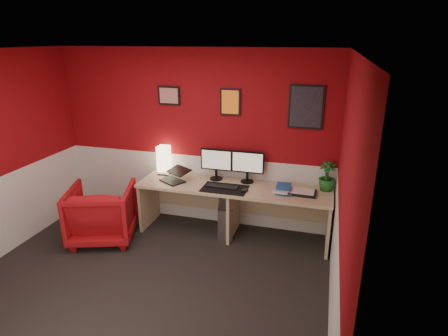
{
  "coord_description": "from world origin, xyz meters",
  "views": [
    {
      "loc": [
        1.82,
        -3.11,
        2.62
      ],
      "look_at": [
        0.6,
        1.21,
        1.05
      ],
      "focal_mm": 30.05,
      "sensor_mm": 36.0,
      "label": 1
    }
  ],
  "objects_px": {
    "desk": "(233,211)",
    "monitor_left": "(216,160)",
    "monitor_right": "(248,162)",
    "armchair": "(102,213)",
    "potted_plant": "(327,176)",
    "shoji_lamp": "(164,161)",
    "pc_tower": "(226,219)",
    "laptop": "(172,174)",
    "zen_tray": "(302,193)"
  },
  "relations": [
    {
      "from": "shoji_lamp",
      "to": "pc_tower",
      "type": "distance_m",
      "value": 1.22
    },
    {
      "from": "potted_plant",
      "to": "zen_tray",
      "type": "bearing_deg",
      "value": -144.61
    },
    {
      "from": "desk",
      "to": "armchair",
      "type": "bearing_deg",
      "value": -161.39
    },
    {
      "from": "desk",
      "to": "laptop",
      "type": "xyz_separation_m",
      "value": [
        -0.86,
        -0.06,
        0.47
      ]
    },
    {
      "from": "monitor_right",
      "to": "potted_plant",
      "type": "bearing_deg",
      "value": 0.09
    },
    {
      "from": "potted_plant",
      "to": "armchair",
      "type": "distance_m",
      "value": 3.02
    },
    {
      "from": "laptop",
      "to": "zen_tray",
      "type": "relative_size",
      "value": 0.94
    },
    {
      "from": "shoji_lamp",
      "to": "potted_plant",
      "type": "height_order",
      "value": "shoji_lamp"
    },
    {
      "from": "monitor_left",
      "to": "zen_tray",
      "type": "xyz_separation_m",
      "value": [
        1.21,
        -0.2,
        -0.28
      ]
    },
    {
      "from": "zen_tray",
      "to": "armchair",
      "type": "height_order",
      "value": "same"
    },
    {
      "from": "potted_plant",
      "to": "pc_tower",
      "type": "bearing_deg",
      "value": -171.75
    },
    {
      "from": "shoji_lamp",
      "to": "armchair",
      "type": "relative_size",
      "value": 0.48
    },
    {
      "from": "desk",
      "to": "potted_plant",
      "type": "distance_m",
      "value": 1.33
    },
    {
      "from": "monitor_right",
      "to": "shoji_lamp",
      "type": "bearing_deg",
      "value": 179.95
    },
    {
      "from": "monitor_left",
      "to": "desk",
      "type": "bearing_deg",
      "value": -32.98
    },
    {
      "from": "desk",
      "to": "shoji_lamp",
      "type": "bearing_deg",
      "value": 169.53
    },
    {
      "from": "monitor_left",
      "to": "monitor_right",
      "type": "height_order",
      "value": "same"
    },
    {
      "from": "monitor_left",
      "to": "pc_tower",
      "type": "height_order",
      "value": "monitor_left"
    },
    {
      "from": "laptop",
      "to": "armchair",
      "type": "xyz_separation_m",
      "value": [
        -0.82,
        -0.51,
        -0.46
      ]
    },
    {
      "from": "monitor_left",
      "to": "monitor_right",
      "type": "relative_size",
      "value": 1.0
    },
    {
      "from": "zen_tray",
      "to": "pc_tower",
      "type": "height_order",
      "value": "zen_tray"
    },
    {
      "from": "monitor_right",
      "to": "pc_tower",
      "type": "height_order",
      "value": "monitor_right"
    },
    {
      "from": "armchair",
      "to": "pc_tower",
      "type": "bearing_deg",
      "value": -179.06
    },
    {
      "from": "pc_tower",
      "to": "monitor_left",
      "type": "bearing_deg",
      "value": 122.58
    },
    {
      "from": "shoji_lamp",
      "to": "zen_tray",
      "type": "relative_size",
      "value": 1.14
    },
    {
      "from": "desk",
      "to": "zen_tray",
      "type": "height_order",
      "value": "zen_tray"
    },
    {
      "from": "shoji_lamp",
      "to": "pc_tower",
      "type": "xyz_separation_m",
      "value": [
        0.98,
        -0.19,
        -0.7
      ]
    },
    {
      "from": "monitor_left",
      "to": "zen_tray",
      "type": "height_order",
      "value": "monitor_left"
    },
    {
      "from": "shoji_lamp",
      "to": "armchair",
      "type": "xyz_separation_m",
      "value": [
        -0.59,
        -0.77,
        -0.55
      ]
    },
    {
      "from": "laptop",
      "to": "pc_tower",
      "type": "xyz_separation_m",
      "value": [
        0.75,
        0.07,
        -0.61
      ]
    },
    {
      "from": "potted_plant",
      "to": "armchair",
      "type": "relative_size",
      "value": 0.46
    },
    {
      "from": "shoji_lamp",
      "to": "potted_plant",
      "type": "xyz_separation_m",
      "value": [
        2.28,
        0.0,
        -0.01
      ]
    },
    {
      "from": "pc_tower",
      "to": "armchair",
      "type": "xyz_separation_m",
      "value": [
        -1.57,
        -0.58,
        0.16
      ]
    },
    {
      "from": "shoji_lamp",
      "to": "zen_tray",
      "type": "distance_m",
      "value": 2.01
    },
    {
      "from": "laptop",
      "to": "potted_plant",
      "type": "bearing_deg",
      "value": 38.46
    },
    {
      "from": "monitor_right",
      "to": "monitor_left",
      "type": "bearing_deg",
      "value": -179.1
    },
    {
      "from": "shoji_lamp",
      "to": "pc_tower",
      "type": "bearing_deg",
      "value": -10.89
    },
    {
      "from": "zen_tray",
      "to": "monitor_left",
      "type": "bearing_deg",
      "value": 170.78
    },
    {
      "from": "pc_tower",
      "to": "armchair",
      "type": "relative_size",
      "value": 0.54
    },
    {
      "from": "monitor_left",
      "to": "armchair",
      "type": "relative_size",
      "value": 0.69
    },
    {
      "from": "laptop",
      "to": "monitor_left",
      "type": "relative_size",
      "value": 0.57
    },
    {
      "from": "laptop",
      "to": "potted_plant",
      "type": "height_order",
      "value": "potted_plant"
    },
    {
      "from": "armchair",
      "to": "monitor_right",
      "type": "bearing_deg",
      "value": -176.5
    },
    {
      "from": "potted_plant",
      "to": "monitor_left",
      "type": "bearing_deg",
      "value": -179.67
    },
    {
      "from": "pc_tower",
      "to": "desk",
      "type": "bearing_deg",
      "value": -20.29
    },
    {
      "from": "shoji_lamp",
      "to": "pc_tower",
      "type": "height_order",
      "value": "shoji_lamp"
    },
    {
      "from": "pc_tower",
      "to": "shoji_lamp",
      "type": "bearing_deg",
      "value": 155.43
    },
    {
      "from": "laptop",
      "to": "desk",
      "type": "bearing_deg",
      "value": 35.07
    },
    {
      "from": "armchair",
      "to": "laptop",
      "type": "bearing_deg",
      "value": -167.53
    },
    {
      "from": "desk",
      "to": "monitor_left",
      "type": "bearing_deg",
      "value": 147.02
    }
  ]
}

